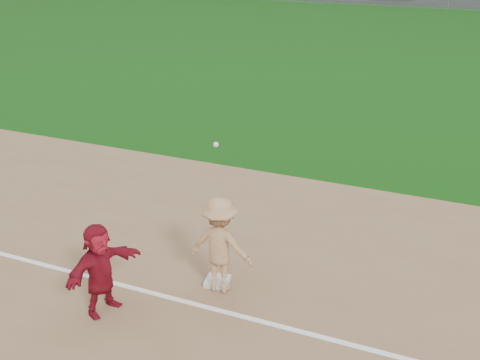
% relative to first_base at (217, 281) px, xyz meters
% --- Properties ---
extents(ground, '(160.00, 160.00, 0.00)m').
position_rel_first_base_xyz_m(ground, '(-0.26, 0.09, -0.06)').
color(ground, '#10430D').
rests_on(ground, ground).
extents(foul_line, '(60.00, 0.10, 0.01)m').
position_rel_first_base_xyz_m(foul_line, '(-0.26, -0.71, -0.04)').
color(foul_line, white).
rests_on(foul_line, infield_dirt).
extents(parking_asphalt, '(120.00, 10.00, 0.01)m').
position_rel_first_base_xyz_m(parking_asphalt, '(-0.26, 46.09, -0.06)').
color(parking_asphalt, black).
rests_on(parking_asphalt, ground).
extents(first_base, '(0.46, 0.46, 0.09)m').
position_rel_first_base_xyz_m(first_base, '(0.00, 0.00, 0.00)').
color(first_base, silver).
rests_on(first_base, infield_dirt).
extents(base_runner, '(0.81, 1.49, 1.53)m').
position_rel_first_base_xyz_m(base_runner, '(-1.34, -1.43, 0.72)').
color(base_runner, maroon).
rests_on(base_runner, infield_dirt).
extents(first_base_play, '(1.10, 0.66, 2.57)m').
position_rel_first_base_xyz_m(first_base_play, '(0.12, -0.12, 0.80)').
color(first_base_play, '#9F9EA1').
rests_on(first_base_play, infield_dirt).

